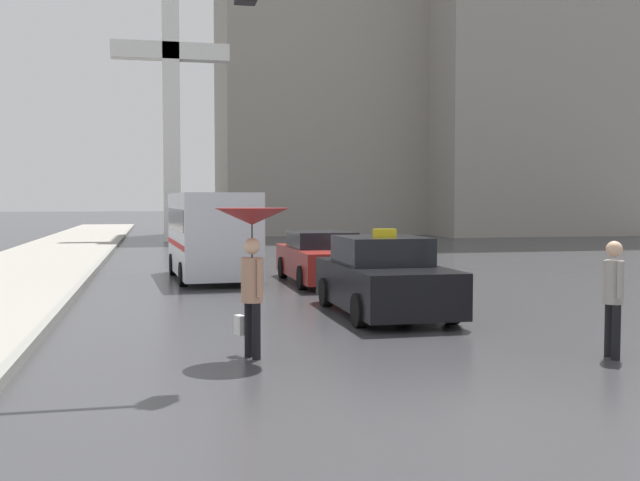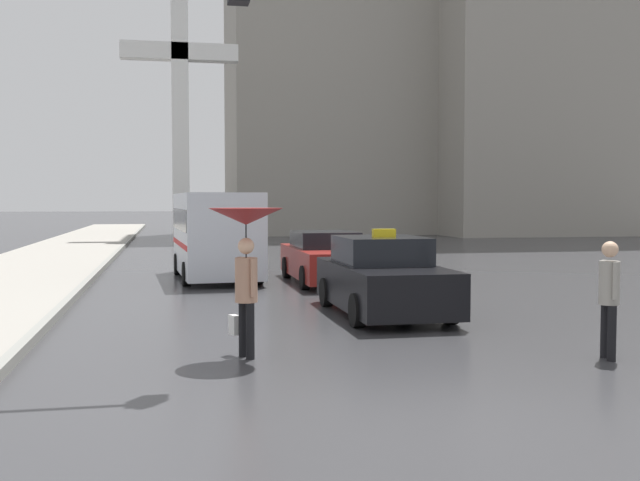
{
  "view_description": "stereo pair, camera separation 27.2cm",
  "coord_description": "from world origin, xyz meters",
  "px_view_note": "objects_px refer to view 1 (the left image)",
  "views": [
    {
      "loc": [
        -2.81,
        -6.9,
        2.21
      ],
      "look_at": [
        0.45,
        7.9,
        1.4
      ],
      "focal_mm": 42.0,
      "sensor_mm": 36.0,
      "label": 1
    },
    {
      "loc": [
        -2.55,
        -6.96,
        2.21
      ],
      "look_at": [
        0.45,
        7.9,
        1.4
      ],
      "focal_mm": 42.0,
      "sensor_mm": 36.0,
      "label": 2
    }
  ],
  "objects_px": {
    "sedan_red": "(323,258)",
    "pedestrian_man": "(613,290)",
    "taxi": "(384,279)",
    "pedestrian_with_umbrella": "(252,238)",
    "ambulance_van": "(212,232)",
    "traffic_light": "(67,48)",
    "monument_cross": "(171,92)"
  },
  "relations": [
    {
      "from": "ambulance_van",
      "to": "monument_cross",
      "type": "xyz_separation_m",
      "value": [
        -0.64,
        20.2,
        6.69
      ]
    },
    {
      "from": "taxi",
      "to": "pedestrian_with_umbrella",
      "type": "bearing_deg",
      "value": 49.19
    },
    {
      "from": "pedestrian_man",
      "to": "traffic_light",
      "type": "distance_m",
      "value": 7.99
    },
    {
      "from": "pedestrian_man",
      "to": "ambulance_van",
      "type": "bearing_deg",
      "value": -149.99
    },
    {
      "from": "ambulance_van",
      "to": "monument_cross",
      "type": "distance_m",
      "value": 21.29
    },
    {
      "from": "ambulance_van",
      "to": "monument_cross",
      "type": "relative_size",
      "value": 0.37
    },
    {
      "from": "sedan_red",
      "to": "traffic_light",
      "type": "relative_size",
      "value": 0.79
    },
    {
      "from": "sedan_red",
      "to": "monument_cross",
      "type": "xyz_separation_m",
      "value": [
        -3.5,
        21.69,
        7.38
      ]
    },
    {
      "from": "pedestrian_with_umbrella",
      "to": "traffic_light",
      "type": "bearing_deg",
      "value": 77.47
    },
    {
      "from": "traffic_light",
      "to": "monument_cross",
      "type": "relative_size",
      "value": 0.42
    },
    {
      "from": "pedestrian_with_umbrella",
      "to": "pedestrian_man",
      "type": "distance_m",
      "value": 5.1
    },
    {
      "from": "ambulance_van",
      "to": "pedestrian_with_umbrella",
      "type": "xyz_separation_m",
      "value": [
        -0.23,
        -10.73,
        0.35
      ]
    },
    {
      "from": "ambulance_van",
      "to": "pedestrian_man",
      "type": "distance_m",
      "value": 12.74
    },
    {
      "from": "pedestrian_with_umbrella",
      "to": "pedestrian_man",
      "type": "height_order",
      "value": "pedestrian_with_umbrella"
    },
    {
      "from": "pedestrian_man",
      "to": "sedan_red",
      "type": "bearing_deg",
      "value": -161.58
    },
    {
      "from": "pedestrian_with_umbrella",
      "to": "traffic_light",
      "type": "height_order",
      "value": "traffic_light"
    },
    {
      "from": "pedestrian_with_umbrella",
      "to": "traffic_light",
      "type": "xyz_separation_m",
      "value": [
        -2.37,
        -0.4,
        2.44
      ]
    },
    {
      "from": "ambulance_van",
      "to": "pedestrian_man",
      "type": "xyz_separation_m",
      "value": [
        4.7,
        -11.84,
        -0.38
      ]
    },
    {
      "from": "taxi",
      "to": "monument_cross",
      "type": "xyz_separation_m",
      "value": [
        -3.42,
        27.46,
        7.33
      ]
    },
    {
      "from": "ambulance_van",
      "to": "pedestrian_with_umbrella",
      "type": "relative_size",
      "value": 2.47
    },
    {
      "from": "pedestrian_with_umbrella",
      "to": "traffic_light",
      "type": "distance_m",
      "value": 3.43
    },
    {
      "from": "pedestrian_man",
      "to": "traffic_light",
      "type": "relative_size",
      "value": 0.28
    },
    {
      "from": "taxi",
      "to": "monument_cross",
      "type": "distance_m",
      "value": 28.62
    },
    {
      "from": "pedestrian_with_umbrella",
      "to": "pedestrian_man",
      "type": "bearing_deg",
      "value": -124.65
    },
    {
      "from": "traffic_light",
      "to": "pedestrian_man",
      "type": "bearing_deg",
      "value": -5.52
    },
    {
      "from": "taxi",
      "to": "sedan_red",
      "type": "height_order",
      "value": "taxi"
    },
    {
      "from": "taxi",
      "to": "sedan_red",
      "type": "xyz_separation_m",
      "value": [
        0.08,
        5.77,
        -0.05
      ]
    },
    {
      "from": "traffic_light",
      "to": "pedestrian_with_umbrella",
      "type": "bearing_deg",
      "value": 9.5
    },
    {
      "from": "ambulance_van",
      "to": "taxi",
      "type": "bearing_deg",
      "value": 107.51
    },
    {
      "from": "ambulance_van",
      "to": "sedan_red",
      "type": "bearing_deg",
      "value": 149.13
    },
    {
      "from": "traffic_light",
      "to": "monument_cross",
      "type": "bearing_deg",
      "value": 86.41
    },
    {
      "from": "sedan_red",
      "to": "pedestrian_man",
      "type": "bearing_deg",
      "value": 100.07
    }
  ]
}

